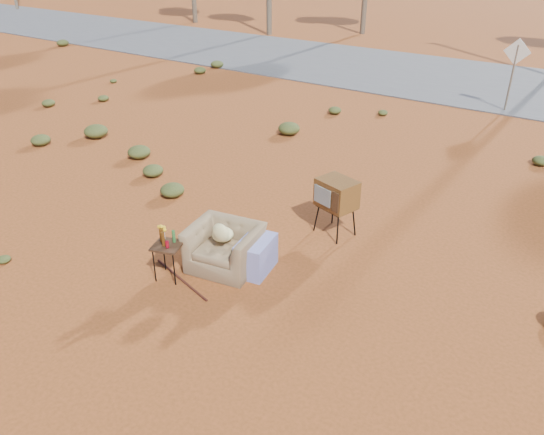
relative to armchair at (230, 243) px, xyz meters
The scene contains 8 objects.
ground 0.73m from the armchair, 48.19° to the right, with size 140.00×140.00×0.00m, color #98461E.
highway 14.59m from the armchair, 88.54° to the left, with size 140.00×7.00×0.04m, color #565659.
armchair is the anchor object (origin of this frame).
tv_unit 2.20m from the armchair, 64.57° to the left, with size 0.80×0.72×1.09m.
side_table 1.05m from the armchair, 131.47° to the right, with size 0.54×0.54×0.89m.
rusty_bar 0.98m from the armchair, 119.84° to the right, with size 0.04×0.04×1.47m, color #4D1E14.
road_sign 11.78m from the armchair, 80.82° to the left, with size 0.78×0.06×2.19m.
scrub_patch 4.03m from the armchair, 96.46° to the left, with size 17.49×8.07×0.33m.
Camera 1 is at (4.31, -5.42, 5.05)m, focal length 35.00 mm.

